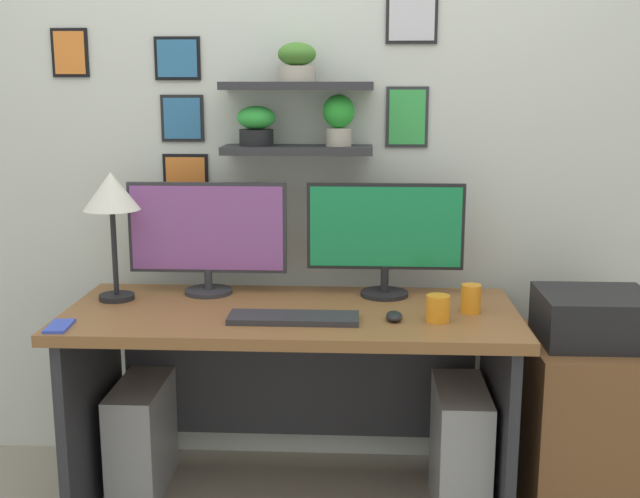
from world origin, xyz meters
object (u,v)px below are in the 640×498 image
monitor_left (207,234)px  monitor_right (385,233)px  printer (595,317)px  cell_phone (59,326)px  keyboard (294,318)px  computer_tower_right (460,451)px  computer_tower_left (142,437)px  computer_mouse (394,316)px  coffee_mug (438,308)px  drawer_cabinet (587,429)px  desk (293,361)px  pen_cup (471,298)px  desk_lamp (112,198)px

monitor_left → monitor_right: (0.67, -0.00, 0.01)m
printer → cell_phone: bearing=-172.4°
monitor_left → keyboard: 0.55m
printer → computer_tower_right: (-0.45, -0.02, -0.50)m
monitor_left → computer_tower_left: 0.82m
computer_mouse → printer: 0.71m
coffee_mug → drawer_cabinet: (0.55, 0.10, -0.47)m
monitor_right → printer: 0.80m
coffee_mug → keyboard: bearing=-177.7°
desk → keyboard: (0.02, -0.19, 0.22)m
computer_mouse → coffee_mug: bearing=-0.9°
pen_cup → drawer_cabinet: bearing=-1.8°
cell_phone → pen_cup: (1.37, 0.25, 0.05)m
coffee_mug → printer: (0.55, 0.10, -0.05)m
keyboard → cell_phone: 0.77m
cell_phone → desk: bearing=18.1°
coffee_mug → computer_tower_left: size_ratio=0.21×
computer_mouse → pen_cup: 0.30m
cell_phone → computer_tower_left: size_ratio=0.33×
cell_phone → desk_lamp: bearing=72.6°
desk → cell_phone: cell_phone is taller
desk → desk_lamp: bearing=175.7°
desk → cell_phone: bearing=-157.7°
monitor_left → keyboard: bearing=-44.6°
desk_lamp → cell_phone: desk_lamp is taller
coffee_mug → pen_cup: size_ratio=0.90×
desk_lamp → computer_tower_left: bearing=-12.7°
drawer_cabinet → cell_phone: bearing=-172.4°
desk → monitor_right: (0.34, 0.16, 0.45)m
computer_mouse → desk_lamp: desk_lamp is taller
computer_mouse → computer_tower_left: 1.11m
computer_mouse → printer: bearing=8.3°
desk → pen_cup: (0.63, -0.05, 0.26)m
desk_lamp → cell_phone: 0.52m
monitor_left → computer_tower_right: monitor_left is taller
coffee_mug → pen_cup: (0.13, 0.12, 0.01)m
computer_tower_left → coffee_mug: bearing=-10.4°
computer_tower_left → desk: bearing=-3.2°
coffee_mug → desk_lamp: bearing=169.4°
monitor_left → pen_cup: monitor_left is taller
cell_phone → pen_cup: size_ratio=1.40×
keyboard → desk_lamp: desk_lamp is taller
monitor_left → monitor_right: bearing=-0.0°
keyboard → computer_mouse: computer_mouse is taller
pen_cup → computer_mouse: bearing=-157.0°
monitor_left → drawer_cabinet: monitor_left is taller
desk_lamp → coffee_mug: size_ratio=5.27×
keyboard → printer: 1.04m
monitor_right → desk_lamp: (-0.99, -0.11, 0.14)m
desk → pen_cup: pen_cup is taller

